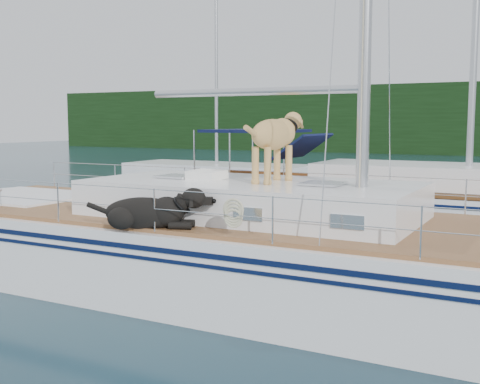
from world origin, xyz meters
The scene contains 4 objects.
ground centered at (0.00, 0.00, 0.00)m, with size 120.00×120.00×0.00m, color black.
main_sailboat centered at (0.10, -0.01, 0.69)m, with size 12.00×4.05×14.01m.
neighbor_sailboat centered at (0.94, 6.54, 0.63)m, with size 11.00×3.50×13.30m.
bg_boat_west centered at (-8.00, 14.00, 0.45)m, with size 8.00×3.00×11.65m.
Camera 1 is at (5.10, -8.44, 2.74)m, focal length 45.00 mm.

